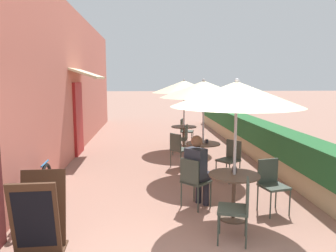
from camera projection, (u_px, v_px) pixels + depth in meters
cafe_facade_wall at (76, 83)px, 9.97m from camera, size 0.98×13.87×4.20m
planter_hedge at (244, 131)px, 10.58m from camera, size 0.60×12.87×1.01m
patio_table_near at (234, 186)px, 5.09m from camera, size 0.79×0.79×0.72m
patio_umbrella_near at (237, 94)px, 4.89m from camera, size 2.00×2.00×2.20m
cafe_chair_near_left at (193, 179)px, 5.53m from camera, size 0.57×0.57×0.87m
seated_patron_near_left at (198, 168)px, 5.59m from camera, size 0.51×0.51×1.25m
cafe_chair_near_right at (239, 205)px, 4.37m from camera, size 0.50×0.50×0.87m
cafe_chair_near_back at (271, 181)px, 5.39m from camera, size 0.48×0.48×0.87m
coffee_cup_near at (234, 169)px, 5.18m from camera, size 0.07×0.07×0.09m
patio_table_mid at (203, 151)px, 7.59m from camera, size 0.79×0.79×0.72m
patio_umbrella_mid at (204, 89)px, 7.39m from camera, size 2.00×2.00×2.20m
cafe_chair_mid_left at (230, 157)px, 7.10m from camera, size 0.56×0.56×0.87m
cafe_chair_mid_right at (179, 147)px, 8.09m from camera, size 0.56×0.56×0.87m
coffee_cup_mid at (207, 141)px, 7.55m from camera, size 0.07×0.07×0.09m
patio_table_far at (184, 132)px, 10.30m from camera, size 0.79×0.79×0.72m
patio_umbrella_far at (184, 87)px, 10.10m from camera, size 2.00×2.00×2.20m
cafe_chair_far_left at (185, 129)px, 11.03m from camera, size 0.49×0.49×0.87m
cafe_chair_far_right at (183, 137)px, 9.57m from camera, size 0.49×0.49×0.87m
bicycle_leaning at (38, 192)px, 5.36m from camera, size 0.13×1.79×0.78m
menu_board at (39, 215)px, 4.10m from camera, size 0.61×0.66×1.00m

